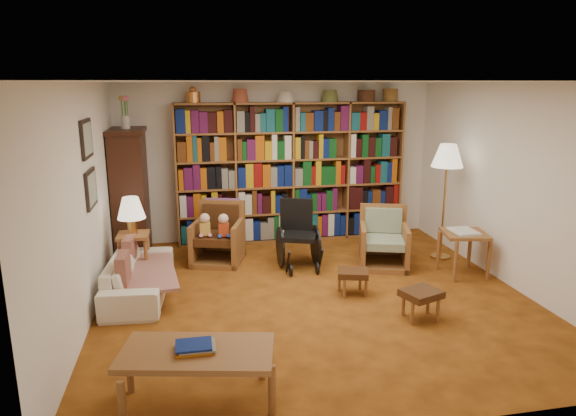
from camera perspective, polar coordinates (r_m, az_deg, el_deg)
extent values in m
plane|color=#9B5317|center=(6.26, 2.89, -9.70)|extent=(5.00, 5.00, 0.00)
plane|color=white|center=(5.74, 3.20, 13.84)|extent=(5.00, 5.00, 0.00)
plane|color=white|center=(8.28, -1.15, 5.14)|extent=(5.00, 0.00, 5.00)
plane|color=white|center=(3.59, 12.76, -6.74)|extent=(5.00, 0.00, 5.00)
plane|color=white|center=(5.81, -21.64, 0.46)|extent=(0.00, 5.00, 5.00)
plane|color=white|center=(6.91, 23.60, 2.26)|extent=(0.00, 5.00, 5.00)
cube|color=#905C2C|center=(8.19, 0.43, 3.98)|extent=(3.60, 0.30, 2.20)
cube|color=#35170E|center=(7.78, -17.07, 1.35)|extent=(0.45, 0.90, 1.80)
cube|color=#35170E|center=(7.65, -17.56, 8.17)|extent=(0.50, 0.95, 0.06)
cylinder|color=silver|center=(7.64, -17.63, 9.06)|extent=(0.12, 0.12, 0.18)
cube|color=black|center=(6.00, -21.49, 7.17)|extent=(0.03, 0.52, 0.42)
cube|color=gray|center=(6.00, -21.35, 7.18)|extent=(0.01, 0.44, 0.34)
cube|color=black|center=(6.08, -21.04, 2.03)|extent=(0.03, 0.52, 0.42)
cube|color=gray|center=(6.07, -20.90, 2.03)|extent=(0.01, 0.44, 0.34)
imported|color=silver|center=(6.45, -16.20, -7.23)|extent=(1.68, 0.76, 0.48)
cube|color=#C3AE8E|center=(6.43, -15.79, -6.71)|extent=(0.88, 1.44, 0.04)
cube|color=maroon|center=(6.73, -17.17, -4.53)|extent=(0.16, 0.37, 0.36)
cube|color=maroon|center=(6.07, -17.83, -6.57)|extent=(0.13, 0.37, 0.37)
cube|color=#905C2C|center=(6.88, -16.84, -2.92)|extent=(0.40, 0.40, 0.04)
cylinder|color=#905C2C|center=(6.84, -18.12, -5.79)|extent=(0.05, 0.05, 0.57)
cylinder|color=#905C2C|center=(6.80, -15.45, -5.70)|extent=(0.05, 0.05, 0.57)
cylinder|color=#905C2C|center=(7.13, -17.82, -4.95)|extent=(0.05, 0.05, 0.57)
cylinder|color=#905C2C|center=(7.10, -15.27, -4.85)|extent=(0.05, 0.05, 0.57)
cylinder|color=#B5823A|center=(6.84, -16.91, -1.97)|extent=(0.12, 0.12, 0.20)
cone|color=#FCF0CF|center=(6.78, -17.05, 0.02)|extent=(0.35, 0.35, 0.27)
cube|color=#905C2C|center=(7.41, -7.74, -5.70)|extent=(0.84, 0.86, 0.07)
cube|color=#905C2C|center=(7.32, -10.17, -3.89)|extent=(0.27, 0.68, 0.59)
cube|color=#905C2C|center=(7.35, -5.46, -3.66)|extent=(0.27, 0.68, 0.59)
cube|color=#905C2C|center=(7.60, -7.98, -2.22)|extent=(0.66, 0.27, 0.84)
cube|color=#492C13|center=(7.28, -7.81, -3.29)|extent=(0.67, 0.71, 0.11)
cube|color=#492C13|center=(7.48, -8.00, -0.91)|extent=(0.52, 0.24, 0.35)
cube|color=#C93570|center=(7.56, -8.05, -0.32)|extent=(0.51, 0.21, 0.37)
cube|color=#905C2C|center=(7.31, 10.49, -6.10)|extent=(0.83, 0.84, 0.07)
cube|color=#905C2C|center=(7.13, 8.36, -4.37)|extent=(0.26, 0.67, 0.58)
cube|color=#905C2C|center=(7.34, 12.74, -4.03)|extent=(0.26, 0.67, 0.58)
cube|color=#905C2C|center=(7.46, 9.77, -2.64)|extent=(0.65, 0.26, 0.82)
cube|color=#98A785|center=(7.18, 10.69, -3.71)|extent=(0.65, 0.70, 0.11)
cube|color=#98A785|center=(7.36, 10.01, -1.34)|extent=(0.51, 0.24, 0.35)
cube|color=black|center=(7.00, 1.30, -3.16)|extent=(0.58, 0.58, 0.06)
cube|color=black|center=(7.14, 0.94, -0.72)|extent=(0.44, 0.20, 0.45)
cylinder|color=black|center=(7.10, -0.87, -4.36)|extent=(0.03, 0.56, 0.56)
cylinder|color=black|center=(7.20, 3.09, -4.12)|extent=(0.03, 0.56, 0.56)
cylinder|color=black|center=(6.83, 0.29, -6.91)|extent=(0.03, 0.16, 0.16)
cylinder|color=black|center=(6.90, 3.27, -6.70)|extent=(0.03, 0.16, 0.16)
cylinder|color=#B5823A|center=(7.86, 16.55, -5.19)|extent=(0.28, 0.28, 0.03)
cylinder|color=#B5823A|center=(7.68, 16.90, -0.33)|extent=(0.03, 0.03, 1.40)
cone|color=#FCF0CF|center=(7.53, 17.32, 5.60)|extent=(0.44, 0.44, 0.32)
cube|color=#905C2C|center=(7.12, 19.04, -2.73)|extent=(0.64, 0.64, 0.04)
cylinder|color=#905C2C|center=(6.90, 18.12, -5.71)|extent=(0.05, 0.05, 0.54)
cylinder|color=#905C2C|center=(7.13, 21.40, -5.36)|extent=(0.05, 0.05, 0.54)
cylinder|color=#905C2C|center=(7.28, 16.37, -4.56)|extent=(0.05, 0.05, 0.54)
cylinder|color=#905C2C|center=(7.50, 19.53, -4.26)|extent=(0.05, 0.05, 0.54)
cube|color=silver|center=(7.11, 19.06, -2.46)|extent=(0.37, 0.43, 0.03)
cube|color=#492C13|center=(6.25, 7.22, -7.18)|extent=(0.43, 0.39, 0.07)
cylinder|color=#905C2C|center=(6.17, 6.29, -8.95)|extent=(0.04, 0.04, 0.23)
cylinder|color=#905C2C|center=(6.25, 8.66, -8.72)|extent=(0.04, 0.04, 0.23)
cylinder|color=#905C2C|center=(6.36, 5.71, -8.23)|extent=(0.04, 0.04, 0.23)
cylinder|color=#905C2C|center=(6.44, 8.02, -8.02)|extent=(0.04, 0.04, 0.23)
cube|color=#492C13|center=(5.75, 14.59, -9.20)|extent=(0.48, 0.44, 0.08)
cylinder|color=#905C2C|center=(5.66, 13.64, -11.33)|extent=(0.04, 0.04, 0.25)
cylinder|color=#905C2C|center=(5.78, 16.31, -10.96)|extent=(0.04, 0.04, 0.25)
cylinder|color=#905C2C|center=(5.85, 12.69, -10.42)|extent=(0.04, 0.04, 0.25)
cylinder|color=#905C2C|center=(5.97, 15.29, -10.08)|extent=(0.04, 0.04, 0.25)
cube|color=#905C2C|center=(4.22, -10.07, -15.55)|extent=(1.28, 0.82, 0.05)
cylinder|color=#905C2C|center=(4.16, -17.93, -20.25)|extent=(0.06, 0.06, 0.41)
cylinder|color=#905C2C|center=(4.16, -1.80, -19.53)|extent=(0.06, 0.06, 0.41)
cylinder|color=#905C2C|center=(4.58, -17.19, -16.76)|extent=(0.06, 0.06, 0.41)
cylinder|color=#905C2C|center=(4.58, -2.86, -16.12)|extent=(0.06, 0.06, 0.41)
cube|color=brown|center=(4.19, -10.10, -14.93)|extent=(0.32, 0.27, 0.05)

